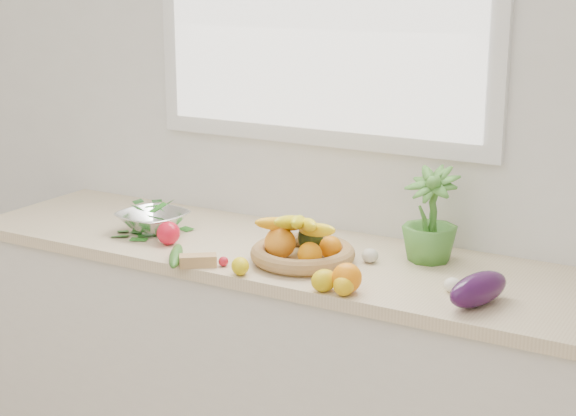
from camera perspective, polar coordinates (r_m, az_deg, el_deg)
The scene contains 18 objects.
back_wall at distance 3.07m, azimuth 2.17°, elevation 6.89°, with size 4.50×0.02×2.70m, color white.
counter_cabinet at distance 3.09m, azimuth -0.63°, elevation -10.94°, with size 2.20×0.58×0.86m, color silver.
countertop at distance 2.92m, azimuth -0.66°, elevation -3.00°, with size 2.24×0.62×0.04m, color beige.
orange_loose at distance 2.52m, azimuth 3.83°, elevation -4.53°, with size 0.09×0.09×0.09m, color orange.
lemon_a at distance 2.50m, azimuth 3.64°, elevation -4.98°, with size 0.06×0.08×0.06m, color yellow.
lemon_b at distance 2.53m, azimuth 2.33°, elevation -4.70°, with size 0.06×0.08×0.06m, color yellow.
lemon_c at distance 2.67m, azimuth -3.11°, elevation -3.77°, with size 0.05×0.07×0.05m, color yellow.
apple at distance 2.97m, azimuth -7.74°, elevation -1.62°, with size 0.08×0.08×0.08m, color red.
ginger at distance 2.75m, azimuth -5.84°, elevation -3.41°, with size 0.12×0.05×0.04m, color tan.
garlic_a at distance 2.63m, azimuth 12.88°, elevation -4.55°, with size 0.05×0.05×0.04m, color white.
garlic_b at distance 2.79m, azimuth 5.32°, elevation -3.08°, with size 0.05×0.05×0.05m, color silver.
garlic_c at distance 2.57m, azimuth 10.59°, elevation -4.91°, with size 0.05×0.05×0.04m, color white.
eggplant at distance 2.48m, azimuth 12.21°, elevation -5.15°, with size 0.09×0.23×0.09m, color #330F3A.
cucumber at distance 2.80m, azimuth -7.26°, elevation -3.09°, with size 0.04×0.22×0.04m, color #1F5A1A.
radish at distance 2.75m, azimuth -4.19°, elevation -3.47°, with size 0.03×0.03×0.03m, color red.
potted_herb at distance 2.80m, azimuth 9.18°, elevation -0.56°, with size 0.18×0.18×0.32m, color #468530.
fruit_basket at distance 2.77m, azimuth 0.89°, elevation -2.53°, with size 0.43×0.43×0.18m.
colander_with_spinach at distance 3.11m, azimuth -8.75°, elevation -0.50°, with size 0.26×0.26×0.12m.
Camera 1 is at (1.41, -0.44, 1.79)m, focal length 55.00 mm.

